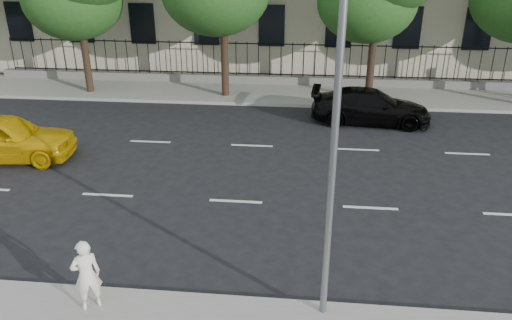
{
  "coord_description": "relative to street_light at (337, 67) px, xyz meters",
  "views": [
    {
      "loc": [
        1.95,
        -10.62,
        7.19
      ],
      "look_at": [
        0.57,
        3.0,
        1.17
      ],
      "focal_mm": 35.0,
      "sensor_mm": 36.0,
      "label": 1
    }
  ],
  "objects": [
    {
      "name": "ground",
      "position": [
        -2.5,
        1.77,
        -5.15
      ],
      "size": [
        120.0,
        120.0,
        0.0
      ],
      "primitive_type": "plane",
      "color": "black",
      "rests_on": "ground"
    },
    {
      "name": "far_sidewalk",
      "position": [
        -2.5,
        15.77,
        -5.07
      ],
      "size": [
        60.0,
        4.0,
        0.15
      ],
      "primitive_type": "cube",
      "color": "gray",
      "rests_on": "ground"
    },
    {
      "name": "lane_markings",
      "position": [
        -2.5,
        6.52,
        -5.14
      ],
      "size": [
        49.6,
        4.62,
        0.01
      ],
      "primitive_type": null,
      "color": "silver",
      "rests_on": "ground"
    },
    {
      "name": "iron_fence",
      "position": [
        -2.5,
        17.47,
        -4.5
      ],
      "size": [
        30.0,
        0.5,
        2.2
      ],
      "color": "slate",
      "rests_on": "far_sidewalk"
    },
    {
      "name": "street_light",
      "position": [
        0.0,
        0.0,
        0.0
      ],
      "size": [
        0.25,
        3.32,
        8.05
      ],
      "color": "slate",
      "rests_on": "near_sidewalk"
    },
    {
      "name": "yellow_taxi",
      "position": [
        -11.1,
        6.59,
        -4.32
      ],
      "size": [
        5.06,
        2.51,
        1.66
      ],
      "primitive_type": "imported",
      "rotation": [
        0.0,
        0.0,
        1.69
      ],
      "color": "#DEAD0A",
      "rests_on": "ground"
    },
    {
      "name": "black_sedan",
      "position": [
        2.25,
        11.92,
        -4.42
      ],
      "size": [
        5.16,
        2.4,
        1.46
      ],
      "primitive_type": "imported",
      "rotation": [
        0.0,
        0.0,
        1.5
      ],
      "color": "black",
      "rests_on": "ground"
    },
    {
      "name": "woman_near",
      "position": [
        -4.84,
        -0.89,
        -4.19
      ],
      "size": [
        0.7,
        0.65,
        1.61
      ],
      "primitive_type": "imported",
      "rotation": [
        0.0,
        0.0,
        3.75
      ],
      "color": "white",
      "rests_on": "near_sidewalk"
    }
  ]
}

